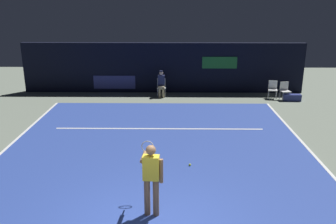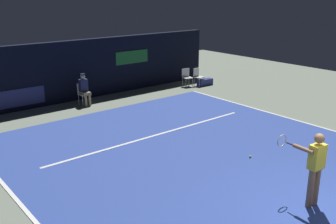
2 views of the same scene
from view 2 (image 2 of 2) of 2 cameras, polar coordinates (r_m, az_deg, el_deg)
The scene contains 12 objects.
ground_plane at distance 11.54m, azimuth 3.87°, elevation -6.12°, with size 29.72×29.72×0.00m, color gray.
court_surface at distance 11.54m, azimuth 3.87°, elevation -6.09°, with size 10.10×10.79×0.01m, color #2D479E.
line_sideline_left at distance 15.19m, azimuth 17.80°, elevation -0.99°, with size 0.10×10.79×0.01m, color white.
line_sideline_right at distance 9.23m, azimuth -20.17°, elevation -13.59°, with size 0.10×10.79×0.01m, color white.
line_service at distance 12.87m, azimuth -1.88°, elevation -3.46°, with size 7.88×0.10×0.01m, color white.
back_wall at distance 17.30m, azimuth -13.73°, elevation 5.95°, with size 14.67×0.33×2.60m.
tennis_player at distance 9.05m, azimuth 20.84°, elevation -7.35°, with size 0.55×0.96×1.73m.
line_judge_on_chair at distance 16.54m, azimuth -12.27°, elevation 3.36°, with size 0.45×0.54×1.32m.
courtside_chair_near at distance 19.62m, azimuth 4.45°, elevation 5.36°, with size 0.49×0.47×0.88m.
courtside_chair_far at distance 19.47m, azimuth 2.78°, elevation 5.29°, with size 0.51×0.49×0.88m.
tennis_ball at distance 11.44m, azimuth 12.05°, elevation -6.45°, with size 0.07×0.07×0.07m, color #CCE033.
equipment_bag at distance 19.78m, azimuth 5.48°, elevation 4.41°, with size 0.84×0.32×0.32m, color navy.
Camera 2 is at (-7.28, -3.28, 4.62)m, focal length 41.30 mm.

